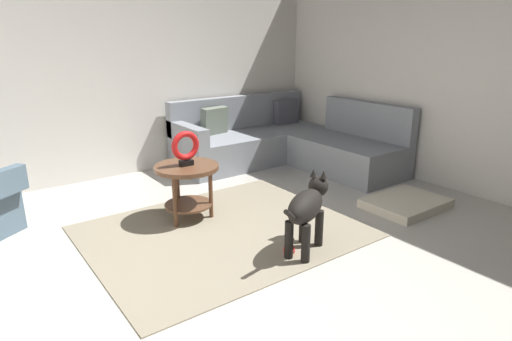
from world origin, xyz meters
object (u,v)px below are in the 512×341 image
(torus_sculpture, at_px, (186,147))
(dog_toy_ball, at_px, (289,250))
(side_table, at_px, (187,178))
(dog, at_px, (307,207))
(dog_bed_mat, at_px, (406,203))
(sectional_couch, at_px, (285,144))

(torus_sculpture, xyz_separation_m, dog_toy_ball, (0.31, -1.13, -0.66))
(side_table, distance_m, dog, 1.24)
(dog_bed_mat, bearing_deg, dog, -176.94)
(dog_bed_mat, height_order, dog_toy_ball, dog_toy_ball)
(torus_sculpture, bearing_deg, dog, -67.24)
(torus_sculpture, distance_m, dog_toy_ball, 1.34)
(side_table, relative_size, dog, 0.77)
(dog_toy_ball, bearing_deg, side_table, 105.20)
(sectional_couch, bearing_deg, dog_bed_mat, -90.16)
(sectional_couch, distance_m, dog, 2.50)
(side_table, distance_m, torus_sculpture, 0.29)
(dog_bed_mat, distance_m, dog, 1.50)
(sectional_couch, bearing_deg, side_table, -155.60)
(dog, bearing_deg, side_table, 175.90)
(side_table, xyz_separation_m, dog, (0.48, -1.14, -0.04))
(torus_sculpture, bearing_deg, side_table, 90.00)
(side_table, bearing_deg, torus_sculpture, -90.00)
(side_table, relative_size, torus_sculpture, 1.84)
(sectional_couch, xyz_separation_m, dog, (-1.46, -2.02, 0.09))
(sectional_couch, distance_m, side_table, 2.14)
(dog_bed_mat, height_order, dog, dog)
(dog_toy_ball, bearing_deg, dog_bed_mat, 2.36)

